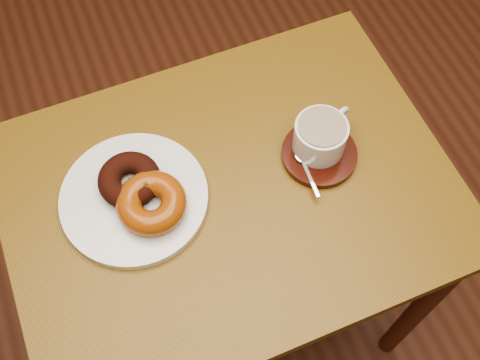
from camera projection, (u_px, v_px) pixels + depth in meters
name	position (u px, v px, depth m)	size (l,w,h in m)	color
ground	(212.00, 329.00, 1.61)	(6.00, 6.00, 0.00)	#512919
cafe_table	(230.00, 217.00, 1.12)	(0.76, 0.57, 0.71)	brown
donut_plate	(134.00, 198.00, 1.00)	(0.25, 0.25, 0.02)	white
donut_cinnamon	(129.00, 180.00, 0.99)	(0.10, 0.10, 0.04)	black
donut_caramel	(151.00, 203.00, 0.96)	(0.15, 0.15, 0.04)	#9A4910
saucer	(319.00, 154.00, 1.04)	(0.13, 0.13, 0.01)	#340D07
coffee_cup	(321.00, 136.00, 1.01)	(0.12, 0.09, 0.06)	white
teaspoon	(302.00, 160.00, 1.02)	(0.02, 0.10, 0.01)	silver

